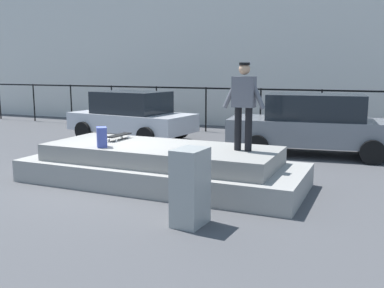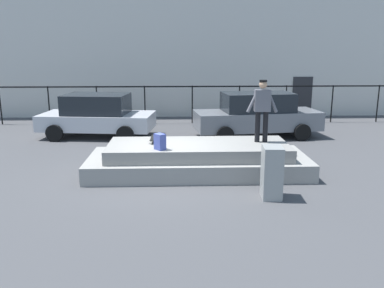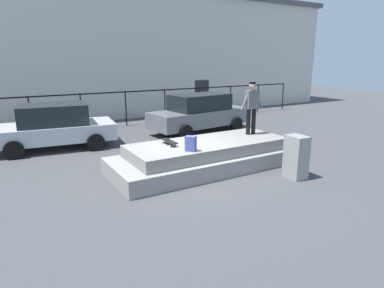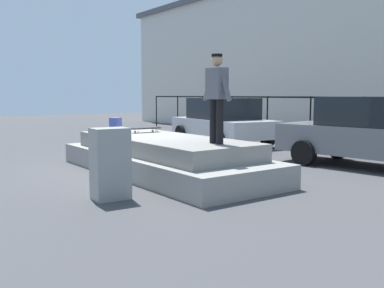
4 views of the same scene
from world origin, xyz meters
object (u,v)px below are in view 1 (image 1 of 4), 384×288
Objects in this scene: skateboarder at (244,100)px; car_grey_sedan_mid at (314,124)px; car_silver_sedan_near at (132,115)px; skateboard at (119,135)px; backpack at (102,137)px; utility_box at (190,187)px.

car_grey_sedan_mid is (0.75, 4.42, -0.95)m from skateboarder.
skateboarder is 0.35× the size of car_grey_sedan_mid.
skateboarder is at bearing -40.92° from car_silver_sedan_near.
skateboard is 1.89× the size of backpack.
car_silver_sedan_near is 6.24m from car_grey_sedan_mid.
skateboarder reaches higher than car_grey_sedan_mid.
backpack reaches higher than skateboard.
car_grey_sedan_mid is 6.67m from utility_box.
skateboard is at bearing 144.28° from utility_box.
skateboarder is at bearing -99.70° from car_grey_sedan_mid.
skateboarder is 0.38× the size of car_silver_sedan_near.
skateboard is (-3.00, 0.14, -0.90)m from skateboarder.
car_silver_sedan_near is at bearing 131.08° from utility_box.
skateboard is at bearing 177.34° from skateboarder.
car_silver_sedan_near is at bearing 167.12° from backpack.
backpack reaches higher than utility_box.
car_silver_sedan_near is (-2.67, 5.54, -0.19)m from backpack.
utility_box is (2.82, -2.32, -0.32)m from skateboard.
skateboard is at bearing 153.31° from backpack.
skateboarder is 4.58m from car_grey_sedan_mid.
skateboarder is 3.14m from skateboard.
backpack is (0.20, -0.93, 0.11)m from skateboard.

